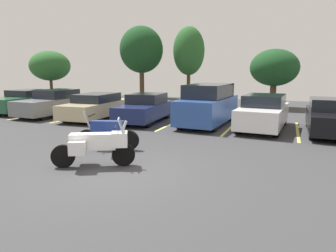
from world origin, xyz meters
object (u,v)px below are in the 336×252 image
at_px(car_green, 24,101).
at_px(car_navy, 145,108).
at_px(motorcycle_second, 107,133).
at_px(car_black, 331,117).
at_px(motorcycle_touring, 96,144).
at_px(car_champagne, 96,106).
at_px(car_white, 263,112).
at_px(car_grey, 54,103).
at_px(car_blue, 208,105).

distance_m(car_green, car_navy, 8.72).
height_order(motorcycle_second, car_black, car_black).
xyz_separation_m(motorcycle_touring, motorcycle_second, (-0.74, 1.72, -0.06)).
bearing_deg(car_navy, car_green, 177.52).
relative_size(car_champagne, car_white, 1.07).
height_order(car_navy, car_black, car_black).
bearing_deg(car_black, motorcycle_second, -142.41).
xyz_separation_m(motorcycle_second, car_green, (-10.01, 6.07, 0.12)).
bearing_deg(car_grey, car_blue, 1.88).
height_order(car_navy, car_white, car_white).
xyz_separation_m(motorcycle_second, car_grey, (-7.27, 5.72, 0.14)).
bearing_deg(car_navy, car_grey, 179.65).
bearing_deg(car_white, motorcycle_touring, -117.29).
distance_m(car_blue, car_white, 2.66).
relative_size(car_blue, car_black, 1.14).
distance_m(motorcycle_second, car_champagne, 7.11).
relative_size(car_grey, car_blue, 0.97).
xyz_separation_m(motorcycle_second, car_white, (4.60, 5.77, 0.18)).
distance_m(car_white, car_black, 2.75).
bearing_deg(motorcycle_touring, car_white, 62.71).
height_order(motorcycle_touring, car_navy, car_navy).
relative_size(motorcycle_second, car_navy, 0.47).
distance_m(car_blue, car_black, 5.40).
height_order(car_grey, car_black, car_grey).
height_order(car_champagne, car_black, car_black).
bearing_deg(car_black, car_champagne, 179.98).
distance_m(motorcycle_touring, car_blue, 7.85).
relative_size(motorcycle_second, car_champagne, 0.42).
xyz_separation_m(motorcycle_second, car_blue, (1.97, 6.03, 0.40)).
distance_m(motorcycle_second, car_grey, 9.26).
bearing_deg(car_white, car_black, -2.41).
bearing_deg(car_blue, motorcycle_second, -108.06).
bearing_deg(motorcycle_second, car_navy, 102.91).
relative_size(motorcycle_second, car_green, 0.48).
relative_size(motorcycle_touring, car_navy, 0.47).
height_order(car_grey, car_navy, car_grey).
bearing_deg(car_green, motorcycle_touring, -35.90).
xyz_separation_m(car_navy, car_blue, (3.27, 0.34, 0.28)).
height_order(motorcycle_second, car_green, car_green).
bearing_deg(car_champagne, car_navy, 0.53).
relative_size(car_navy, car_blue, 0.90).
bearing_deg(motorcycle_second, car_black, 37.59).
bearing_deg(car_white, car_navy, -179.18).
xyz_separation_m(car_champagne, car_white, (8.90, 0.11, 0.08)).
distance_m(motorcycle_touring, car_black, 9.90).
relative_size(car_grey, car_champagne, 0.97).
relative_size(car_champagne, car_black, 1.14).
xyz_separation_m(motorcycle_second, car_navy, (-1.30, 5.69, 0.12)).
height_order(motorcycle_touring, car_grey, car_grey).
height_order(motorcycle_touring, motorcycle_second, motorcycle_touring).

